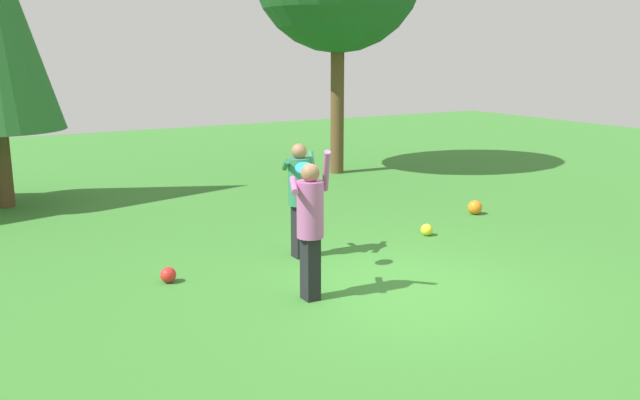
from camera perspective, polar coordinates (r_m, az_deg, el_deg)
ground_plane at (r=9.18m, az=6.05°, el=-7.39°), size 40.00×40.00×0.00m
person_thrower at (r=8.42m, az=-0.83°, el=-1.63°), size 0.65×0.66×1.95m
person_catcher at (r=10.19m, az=-1.76°, el=0.82°), size 0.67×0.72×1.77m
frisbee at (r=9.28m, az=-1.29°, el=2.68°), size 0.33×0.32×0.15m
ball_orange at (r=13.44m, az=12.97°, el=-0.60°), size 0.28×0.28×0.28m
ball_red at (r=9.53m, az=-12.72°, el=-6.19°), size 0.22×0.22×0.22m
ball_yellow at (r=11.74m, az=9.01°, el=-2.50°), size 0.21×0.21×0.21m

